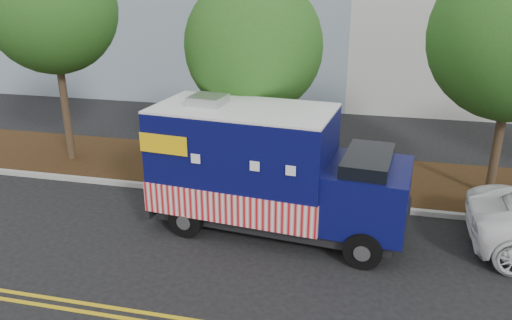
# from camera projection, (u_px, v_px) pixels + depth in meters

# --- Properties ---
(ground) EXTENTS (120.00, 120.00, 0.00)m
(ground) POSITION_uv_depth(u_px,v_px,m) (245.00, 219.00, 13.92)
(ground) COLOR black
(ground) RESTS_ON ground
(curb) EXTENTS (120.00, 0.18, 0.15)m
(curb) POSITION_uv_depth(u_px,v_px,m) (256.00, 196.00, 15.17)
(curb) COLOR #9E9E99
(curb) RESTS_ON ground
(mulch_strip) EXTENTS (120.00, 4.00, 0.15)m
(mulch_strip) POSITION_uv_depth(u_px,v_px,m) (270.00, 171.00, 17.08)
(mulch_strip) COLOR black
(mulch_strip) RESTS_ON ground
(centerline_near) EXTENTS (120.00, 0.10, 0.01)m
(centerline_near) POSITION_uv_depth(u_px,v_px,m) (189.00, 320.00, 9.85)
(centerline_near) COLOR gold
(centerline_near) RESTS_ON ground
(tree_a) EXTENTS (4.23, 4.23, 7.46)m
(tree_a) POSITION_uv_depth(u_px,v_px,m) (52.00, 10.00, 16.29)
(tree_a) COLOR #38281C
(tree_a) RESTS_ON ground
(tree_b) EXTENTS (4.15, 4.15, 6.48)m
(tree_b) POSITION_uv_depth(u_px,v_px,m) (254.00, 46.00, 14.86)
(tree_b) COLOR #38281C
(tree_b) RESTS_ON ground
(sign_post) EXTENTS (0.06, 0.06, 2.40)m
(sign_post) POSITION_uv_depth(u_px,v_px,m) (147.00, 147.00, 16.08)
(sign_post) COLOR #473828
(sign_post) RESTS_ON ground
(food_truck) EXTENTS (6.88, 3.18, 3.51)m
(food_truck) POSITION_uv_depth(u_px,v_px,m) (265.00, 173.00, 12.92)
(food_truck) COLOR black
(food_truck) RESTS_ON ground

